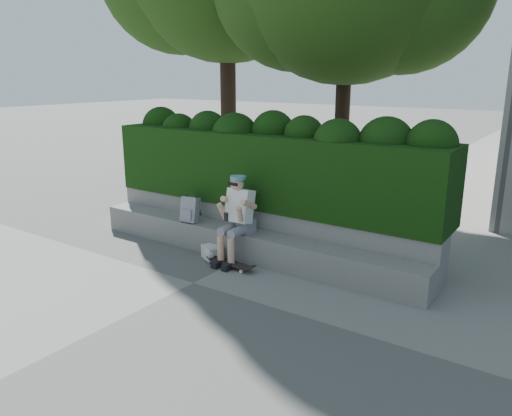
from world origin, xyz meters
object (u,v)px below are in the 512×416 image
Objects in this scene: person at (237,216)px; skateboard at (231,264)px; backpack_plaid at (190,210)px; backpack_ground at (212,252)px.

person is 0.75m from skateboard.
backpack_plaid is at bearing 164.41° from skateboard.
backpack_ground is at bearing 166.69° from skateboard.
backpack_plaid is 1.32× the size of backpack_ground.
backpack_plaid is 0.89m from backpack_ground.
person is 3.21× the size of backpack_plaid.
person is at bearing 108.54° from skateboard.
skateboard is at bearing 8.97° from backpack_ground.
skateboard is at bearing -73.99° from person.
backpack_plaid is (-1.07, 0.08, -0.09)m from person.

